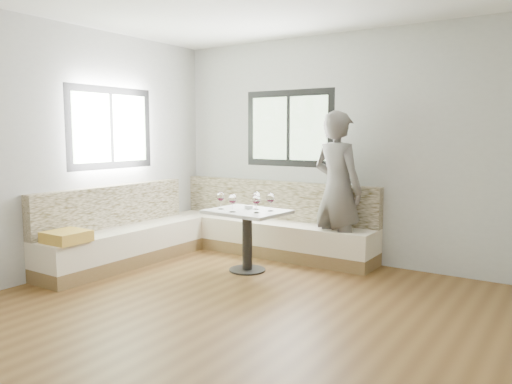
% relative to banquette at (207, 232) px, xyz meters
% --- Properties ---
extents(room, '(5.01, 5.01, 2.81)m').
position_rel_banquette_xyz_m(room, '(1.51, -1.54, 1.08)').
color(room, brown).
rests_on(room, ground).
extents(banquette, '(2.90, 2.80, 0.95)m').
position_rel_banquette_xyz_m(banquette, '(0.00, 0.00, 0.00)').
color(banquette, olive).
rests_on(banquette, ground).
extents(table, '(0.91, 0.73, 0.71)m').
position_rel_banquette_xyz_m(table, '(0.77, -0.21, 0.20)').
color(table, black).
rests_on(table, ground).
extents(person, '(0.77, 0.61, 1.85)m').
position_rel_banquette_xyz_m(person, '(1.54, 0.55, 0.59)').
color(person, '#5E5954').
rests_on(person, ground).
extents(olive_ramekin, '(0.10, 0.10, 0.04)m').
position_rel_banquette_xyz_m(olive_ramekin, '(0.73, -0.12, 0.40)').
color(olive_ramekin, white).
rests_on(olive_ramekin, table).
extents(wine_glass_a, '(0.09, 0.09, 0.21)m').
position_rel_banquette_xyz_m(wine_glass_a, '(0.47, -0.32, 0.52)').
color(wine_glass_a, white).
rests_on(wine_glass_a, table).
extents(wine_glass_b, '(0.09, 0.09, 0.21)m').
position_rel_banquette_xyz_m(wine_glass_b, '(0.71, -0.42, 0.52)').
color(wine_glass_b, white).
rests_on(wine_glass_b, table).
extents(wine_glass_c, '(0.09, 0.09, 0.21)m').
position_rel_banquette_xyz_m(wine_glass_c, '(0.96, -0.31, 0.52)').
color(wine_glass_c, white).
rests_on(wine_glass_c, table).
extents(wine_glass_d, '(0.09, 0.09, 0.21)m').
position_rel_banquette_xyz_m(wine_glass_d, '(0.82, -0.10, 0.52)').
color(wine_glass_d, white).
rests_on(wine_glass_d, table).
extents(wine_glass_e, '(0.09, 0.09, 0.21)m').
position_rel_banquette_xyz_m(wine_glass_e, '(1.03, -0.12, 0.52)').
color(wine_glass_e, white).
rests_on(wine_glass_e, table).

